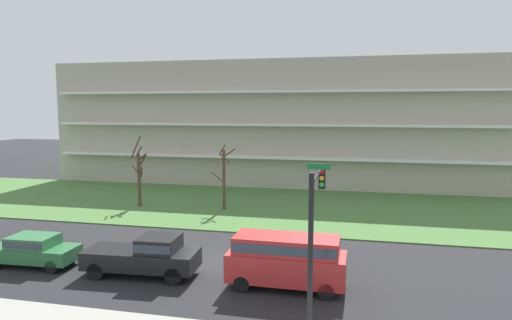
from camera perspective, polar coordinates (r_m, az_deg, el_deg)
ground at (r=23.44m, az=-5.89°, el=-13.25°), size 160.00×160.00×0.00m
grass_lawn_strip at (r=36.46m, az=1.13°, el=-5.92°), size 80.00×16.00×0.08m
apartment_building at (r=48.64m, az=4.26°, el=4.74°), size 49.34×11.38×12.77m
tree_far_left at (r=37.20m, az=-14.72°, el=-1.84°), size 1.35×1.25×5.74m
tree_left at (r=34.69m, az=-4.15°, el=-2.12°), size 1.78×1.81×5.19m
pickup_black_near_left at (r=22.29m, az=-13.86°, el=-11.70°), size 5.50×2.30×1.95m
van_red_center_left at (r=20.19m, az=3.92°, el=-12.34°), size 5.22×2.04×2.36m
sedan_green_center_right at (r=25.61m, az=-26.58°, el=-10.15°), size 4.47×1.98×1.57m
traffic_signal_mast at (r=16.59m, az=7.64°, el=-7.08°), size 0.90×5.13×5.88m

